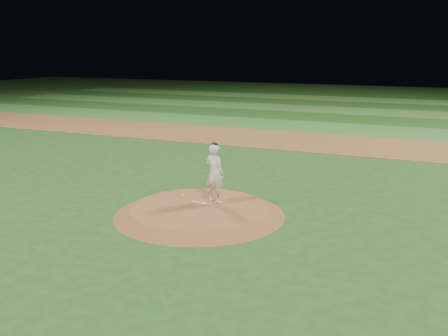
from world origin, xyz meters
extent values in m
plane|color=#235019|center=(0.00, 0.00, 0.00)|extent=(120.00, 120.00, 0.00)
cube|color=brown|center=(0.00, 14.00, 0.01)|extent=(70.00, 6.00, 0.02)
cube|color=#327028|center=(0.00, 19.50, 0.01)|extent=(70.00, 5.00, 0.02)
cube|color=#204A17|center=(0.00, 24.50, 0.01)|extent=(70.00, 5.00, 0.02)
cube|color=#3B6F28|center=(0.00, 29.50, 0.01)|extent=(70.00, 5.00, 0.02)
cube|color=#1E4D18|center=(0.00, 34.50, 0.01)|extent=(70.00, 5.00, 0.02)
cube|color=#41742A|center=(0.00, 39.50, 0.01)|extent=(70.00, 5.00, 0.02)
cube|color=#1C4D18|center=(0.00, 44.50, 0.01)|extent=(70.00, 5.00, 0.02)
cone|color=brown|center=(0.00, 0.00, 0.12)|extent=(5.50, 5.50, 0.25)
cube|color=silver|center=(-0.19, 0.38, 0.26)|extent=(0.53, 0.18, 0.03)
ellipsoid|color=white|center=(-1.02, 0.83, 0.28)|extent=(0.11, 0.11, 0.06)
imported|color=white|center=(0.24, 0.67, 1.24)|extent=(0.82, 0.65, 1.97)
ellipsoid|color=black|center=(0.24, 0.67, 2.20)|extent=(0.22, 0.22, 0.15)
camera|label=1|loc=(6.77, -13.75, 5.24)|focal=40.00mm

